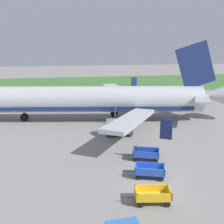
# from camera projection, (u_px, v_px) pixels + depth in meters

# --- Properties ---
(ground_plane) EXTENTS (220.00, 220.00, 0.00)m
(ground_plane) POSITION_uv_depth(u_px,v_px,m) (152.00, 181.00, 22.96)
(ground_plane) COLOR gray
(grass_strip) EXTENTS (220.00, 28.00, 0.06)m
(grass_strip) POSITION_uv_depth(u_px,v_px,m) (92.00, 84.00, 74.74)
(grass_strip) COLOR #3D7033
(grass_strip) RESTS_ON ground
(airplane) EXTENTS (37.63, 30.32, 11.34)m
(airplane) POSITION_uv_depth(u_px,v_px,m) (104.00, 100.00, 39.65)
(airplane) COLOR #B2B7BC
(airplane) RESTS_ON ground
(baggage_cart_nearest) EXTENTS (3.62, 1.73, 1.07)m
(baggage_cart_nearest) POSITION_uv_depth(u_px,v_px,m) (152.00, 195.00, 19.75)
(baggage_cart_nearest) COLOR gold
(baggage_cart_nearest) RESTS_ON ground
(baggage_cart_second_in_row) EXTENTS (3.61, 2.08, 1.07)m
(baggage_cart_second_in_row) POSITION_uv_depth(u_px,v_px,m) (150.00, 171.00, 23.44)
(baggage_cart_second_in_row) COLOR #234CB2
(baggage_cart_second_in_row) RESTS_ON ground
(baggage_cart_third_in_row) EXTENTS (3.60, 2.14, 1.07)m
(baggage_cart_third_in_row) POSITION_uv_depth(u_px,v_px,m) (146.00, 154.00, 26.90)
(baggage_cart_third_in_row) COLOR #234CB2
(baggage_cart_third_in_row) RESTS_ON ground
(traffic_cone_near_plane) EXTENTS (0.50, 0.50, 0.66)m
(traffic_cone_near_plane) POSITION_uv_depth(u_px,v_px,m) (137.00, 146.00, 29.58)
(traffic_cone_near_plane) COLOR orange
(traffic_cone_near_plane) RESTS_ON ground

